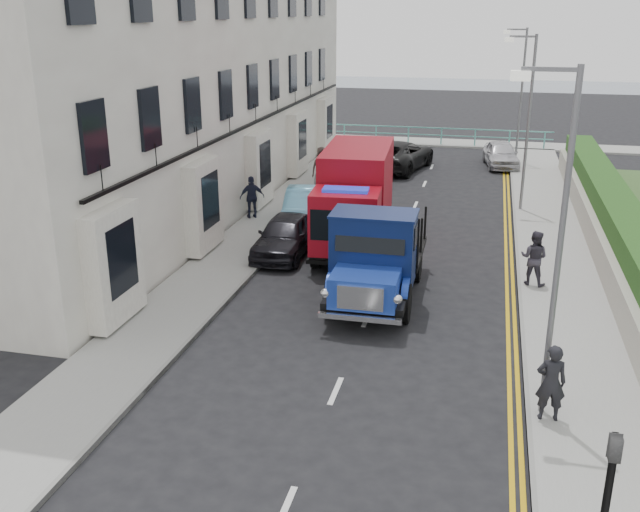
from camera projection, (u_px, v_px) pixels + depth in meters
The scene contains 23 objects.
ground at pixel (353, 351), 17.40m from camera, with size 120.00×120.00×0.00m, color black.
pavement_west at pixel (263, 229), 26.79m from camera, with size 2.40×38.00×0.12m, color gray.
pavement_east at pixel (554, 250), 24.49m from camera, with size 2.60×38.00×0.12m, color gray.
promenade at pixel (442, 143), 44.02m from camera, with size 30.00×2.50×0.12m, color gray.
sea_plane at pixel (465, 91), 72.52m from camera, with size 120.00×120.00×0.00m, color slate.
terrace_west at pixel (188, 28), 29.06m from camera, with size 6.31×30.20×14.25m.
garden_east at pixel (616, 230), 23.79m from camera, with size 1.45×28.00×1.75m.
seafront_railing at pixel (441, 136), 43.12m from camera, with size 13.00×0.08×1.11m.
lamp_near at pixel (555, 229), 13.33m from camera, with size 1.23×0.18×7.00m.
lamp_mid at pixel (526, 114), 28.03m from camera, with size 1.23×0.18×7.00m.
lamp_far at pixel (520, 88), 37.22m from camera, with size 1.23×0.18×7.00m.
traffic_signal at pixel (606, 506), 8.82m from camera, with size 0.16×0.20×3.10m.
bedford_lorry at pixel (374, 263), 19.68m from camera, with size 2.38×5.78×2.71m.
red_lorry at pixel (355, 195), 24.68m from camera, with size 2.61×6.54×3.35m.
parked_car_front at pixel (286, 235), 24.02m from camera, with size 1.61×4.00×1.36m, color black.
parked_car_mid at pixel (307, 210), 26.72m from camera, with size 1.62×4.64×1.53m, color #61ADD1.
parked_car_rear at pixel (348, 167), 33.79m from camera, with size 2.19×5.38×1.56m, color silver.
seafront_car_left at pixel (399, 155), 36.81m from camera, with size 2.48×5.37×1.49m, color black.
seafront_car_right at pixel (501, 154), 37.45m from camera, with size 1.57×3.90×1.33m, color silver.
pedestrian_east_near at pixel (551, 383), 14.04m from camera, with size 0.59×0.39×1.62m, color black.
pedestrian_east_far at pixel (534, 258), 21.02m from camera, with size 0.81×0.63×1.66m, color #36323D.
pedestrian_west_near at pixel (252, 197), 27.79m from camera, with size 0.97×0.40×1.65m, color #1C1F33.
pedestrian_west_far at pixel (322, 168), 32.08m from camera, with size 0.95×0.62×1.95m, color #392C29.
Camera 1 is at (2.85, -15.43, 7.90)m, focal length 40.00 mm.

